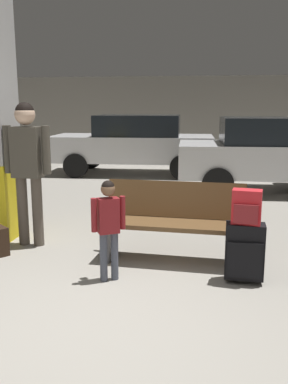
{
  "coord_description": "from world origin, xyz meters",
  "views": [
    {
      "loc": [
        0.87,
        -3.01,
        1.74
      ],
      "look_at": [
        0.26,
        1.3,
        0.85
      ],
      "focal_mm": 39.66,
      "sensor_mm": 36.0,
      "label": 1
    }
  ],
  "objects_px": {
    "suitcase": "(245,251)",
    "parked_car_near": "(279,153)",
    "bench": "(173,223)",
    "backpack_bright": "(247,207)",
    "child": "(108,220)",
    "parked_car_far": "(134,143)",
    "adult": "(27,159)"
  },
  "relations": [
    {
      "from": "parked_car_far",
      "to": "backpack_bright",
      "type": "bearing_deg",
      "value": -71.83
    },
    {
      "from": "child",
      "to": "adult",
      "type": "distance_m",
      "value": 1.63
    },
    {
      "from": "suitcase",
      "to": "parked_car_near",
      "type": "bearing_deg",
      "value": 77.11
    },
    {
      "from": "backpack_bright",
      "to": "child",
      "type": "bearing_deg",
      "value": -174.1
    },
    {
      "from": "parked_car_far",
      "to": "bench",
      "type": "bearing_deg",
      "value": -76.75
    },
    {
      "from": "bench",
      "to": "adult",
      "type": "xyz_separation_m",
      "value": [
        -1.82,
        0.29,
        0.66
      ]
    },
    {
      "from": "bench",
      "to": "parked_car_far",
      "type": "relative_size",
      "value": 0.39
    },
    {
      "from": "bench",
      "to": "child",
      "type": "height_order",
      "value": "child"
    },
    {
      "from": "bench",
      "to": "backpack_bright",
      "type": "height_order",
      "value": "backpack_bright"
    },
    {
      "from": "backpack_bright",
      "to": "parked_car_near",
      "type": "xyz_separation_m",
      "value": [
        1.09,
        4.77,
        0.03
      ]
    },
    {
      "from": "child",
      "to": "bench",
      "type": "bearing_deg",
      "value": 48.27
    },
    {
      "from": "parked_car_near",
      "to": "suitcase",
      "type": "bearing_deg",
      "value": -102.89
    },
    {
      "from": "child",
      "to": "adult",
      "type": "xyz_separation_m",
      "value": [
        -1.22,
        0.96,
        0.47
      ]
    },
    {
      "from": "suitcase",
      "to": "parked_car_far",
      "type": "height_order",
      "value": "parked_car_far"
    },
    {
      "from": "adult",
      "to": "parked_car_near",
      "type": "bearing_deg",
      "value": 47.14
    },
    {
      "from": "suitcase",
      "to": "adult",
      "type": "bearing_deg",
      "value": 162.25
    },
    {
      "from": "backpack_bright",
      "to": "parked_car_far",
      "type": "xyz_separation_m",
      "value": [
        -2.21,
        6.72,
        0.03
      ]
    },
    {
      "from": "suitcase",
      "to": "adult",
      "type": "height_order",
      "value": "adult"
    },
    {
      "from": "bench",
      "to": "adult",
      "type": "distance_m",
      "value": 1.96
    },
    {
      "from": "bench",
      "to": "suitcase",
      "type": "relative_size",
      "value": 2.7
    },
    {
      "from": "suitcase",
      "to": "parked_car_far",
      "type": "relative_size",
      "value": 0.15
    },
    {
      "from": "parked_car_near",
      "to": "child",
      "type": "bearing_deg",
      "value": -116.4
    },
    {
      "from": "suitcase",
      "to": "backpack_bright",
      "type": "bearing_deg",
      "value": -154.79
    },
    {
      "from": "backpack_bright",
      "to": "parked_car_near",
      "type": "distance_m",
      "value": 4.89
    },
    {
      "from": "suitcase",
      "to": "backpack_bright",
      "type": "xyz_separation_m",
      "value": [
        -0.0,
        -0.0,
        0.45
      ]
    },
    {
      "from": "child",
      "to": "parked_car_near",
      "type": "xyz_separation_m",
      "value": [
        2.44,
        4.91,
        0.17
      ]
    },
    {
      "from": "parked_car_far",
      "to": "adult",
      "type": "bearing_deg",
      "value": -93.51
    },
    {
      "from": "suitcase",
      "to": "child",
      "type": "relative_size",
      "value": 0.59
    },
    {
      "from": "parked_car_far",
      "to": "parked_car_near",
      "type": "bearing_deg",
      "value": -30.65
    },
    {
      "from": "parked_car_near",
      "to": "bench",
      "type": "bearing_deg",
      "value": -113.47
    },
    {
      "from": "suitcase",
      "to": "child",
      "type": "bearing_deg",
      "value": -174.09
    },
    {
      "from": "child",
      "to": "suitcase",
      "type": "bearing_deg",
      "value": 5.91
    }
  ]
}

